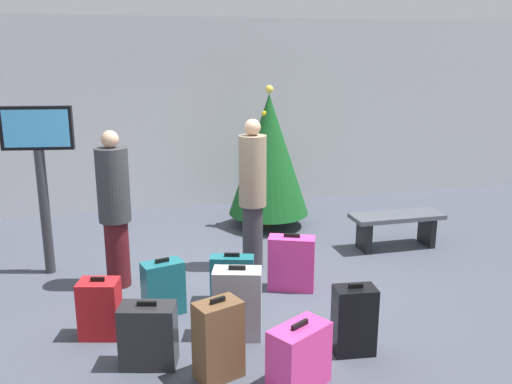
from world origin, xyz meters
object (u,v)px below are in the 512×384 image
object	(u,v)px
flight_info_kiosk	(40,161)
suitcase_5	(218,340)
suitcase_3	(354,320)
suitcase_6	(299,357)
holiday_tree	(269,155)
suitcase_4	(148,335)
suitcase_2	(237,303)
traveller_1	(253,191)
suitcase_0	(163,288)
suitcase_8	(232,278)
suitcase_7	(100,309)
traveller_0	(114,206)
suitcase_1	(291,263)
waiting_bench	(397,223)

from	to	relation	value
flight_info_kiosk	suitcase_5	world-z (taller)	flight_info_kiosk
suitcase_3	suitcase_6	distance (m)	0.74
holiday_tree	suitcase_4	size ratio (longest dim) A/B	3.61
suitcase_2	suitcase_5	bearing A→B (deg)	-115.38
flight_info_kiosk	traveller_1	distance (m)	2.52
holiday_tree	traveller_1	bearing A→B (deg)	-112.05
suitcase_0	suitcase_4	xyz separation A→B (m)	(-0.20, -0.93, -0.00)
flight_info_kiosk	suitcase_8	size ratio (longest dim) A/B	3.72
traveller_1	suitcase_4	xyz separation A→B (m)	(-1.39, -1.93, -0.71)
flight_info_kiosk	suitcase_7	distance (m)	2.18
suitcase_3	suitcase_8	world-z (taller)	suitcase_3
traveller_0	suitcase_7	bearing A→B (deg)	-98.58
suitcase_0	holiday_tree	bearing A→B (deg)	54.57
suitcase_5	suitcase_1	bearing A→B (deg)	53.79
holiday_tree	suitcase_8	world-z (taller)	holiday_tree
flight_info_kiosk	suitcase_4	world-z (taller)	flight_info_kiosk
waiting_bench	suitcase_5	world-z (taller)	suitcase_5
suitcase_2	suitcase_7	xyz separation A→B (m)	(-1.26, 0.32, -0.06)
suitcase_4	suitcase_6	size ratio (longest dim) A/B	1.04
suitcase_8	traveller_0	bearing A→B (deg)	149.41
suitcase_4	suitcase_1	bearing A→B (deg)	35.63
waiting_bench	suitcase_7	distance (m)	4.17
suitcase_6	holiday_tree	bearing A→B (deg)	78.05
traveller_0	suitcase_3	size ratio (longest dim) A/B	2.70
suitcase_6	suitcase_7	bearing A→B (deg)	141.85
holiday_tree	flight_info_kiosk	xyz separation A→B (m)	(-3.08, -1.12, 0.27)
suitcase_3	suitcase_7	bearing A→B (deg)	158.85
suitcase_0	suitcase_2	distance (m)	0.91
traveller_0	suitcase_3	xyz separation A→B (m)	(2.03, -2.01, -0.64)
suitcase_3	suitcase_7	xyz separation A→B (m)	(-2.21, 0.85, -0.03)
traveller_0	suitcase_0	world-z (taller)	traveller_0
flight_info_kiosk	traveller_1	size ratio (longest dim) A/B	1.09
traveller_0	suitcase_8	world-z (taller)	traveller_0
suitcase_0	suitcase_7	world-z (taller)	suitcase_0
waiting_bench	flight_info_kiosk	bearing A→B (deg)	176.99
suitcase_5	suitcase_6	distance (m)	0.67
suitcase_5	suitcase_7	bearing A→B (deg)	135.86
suitcase_3	suitcase_2	bearing A→B (deg)	150.85
suitcase_4	suitcase_5	xyz separation A→B (m)	(0.55, -0.33, 0.06)
holiday_tree	traveller_0	xyz separation A→B (m)	(-2.26, -1.72, -0.17)
suitcase_1	suitcase_8	world-z (taller)	suitcase_1
holiday_tree	suitcase_7	world-z (taller)	holiday_tree
flight_info_kiosk	suitcase_6	distance (m)	3.89
waiting_bench	suitcase_3	world-z (taller)	suitcase_3
suitcase_3	traveller_1	bearing A→B (deg)	100.49
traveller_1	suitcase_6	size ratio (longest dim) A/B	3.25
suitcase_6	suitcase_7	world-z (taller)	suitcase_7
suitcase_8	suitcase_2	bearing A→B (deg)	-97.99
suitcase_0	suitcase_8	bearing A→B (deg)	10.18
suitcase_0	suitcase_1	bearing A→B (deg)	10.00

